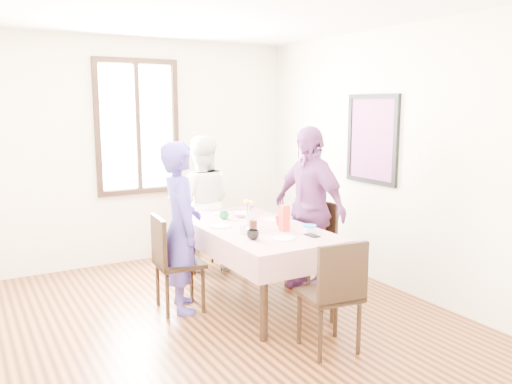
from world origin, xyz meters
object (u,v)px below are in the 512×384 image
Objects in this scene: dining_table at (253,264)px; chair_near at (329,294)px; person_right at (308,208)px; person_far at (203,204)px; person_left at (180,227)px; chair_left at (179,263)px; chair_far at (203,231)px; chair_right at (309,245)px.

chair_near is at bearing -90.00° from dining_table.
person_right is at bearing 68.31° from chair_near.
person_far reaches higher than dining_table.
person_right reaches higher than chair_near.
person_left is 0.93× the size of person_right.
chair_left is 0.57× the size of person_left.
dining_table is 1.19m from chair_far.
dining_table is 0.73m from chair_left.
chair_far is (-0.71, 1.14, 0.00)m from chair_right.
chair_near reaches higher than dining_table.
dining_table is at bearing 81.82° from chair_left.
person_left is 1.22m from person_far.
chair_far is (0.00, 1.19, 0.08)m from dining_table.
person_left is at bearing 80.47° from person_far.
dining_table is at bearing -92.67° from person_right.
dining_table is 1.19m from chair_near.
chair_right is 1.00× the size of chair_near.
chair_right is at bearing 4.38° from dining_table.
person_far is (0.00, 1.17, 0.41)m from dining_table.
chair_near is at bearing 114.81° from person_far.
person_far is (0.71, 1.01, 0.33)m from chair_left.
person_left is (-0.69, 0.16, 0.42)m from dining_table.
chair_right and chair_near have the same top height.
person_right is (0.69, -1.14, 0.40)m from chair_far.
chair_left is at bearing 78.03° from chair_right.
chair_far is 2.38m from chair_near.
person_far is at bearing -155.51° from person_right.
chair_right is 1.34m from chair_far.
person_right reaches higher than chair_right.
chair_near is (0.71, -1.35, 0.00)m from chair_left.
person_left reaches higher than chair_far.
person_far reaches higher than chair_left.
person_left reaches higher than person_far.
chair_left is at bearing 167.06° from dining_table.
person_far is (0.00, 2.36, 0.33)m from chair_near.
person_far reaches higher than chair_right.
chair_far is 1.39m from person_right.
person_left is (0.02, 0.00, 0.34)m from chair_left.
person_right is (-0.02, -0.00, 0.40)m from chair_right.
chair_near is (0.00, -2.38, 0.00)m from chair_far.
chair_left is 1.00× the size of chair_right.
chair_near is (-0.71, -1.25, 0.00)m from chair_right.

